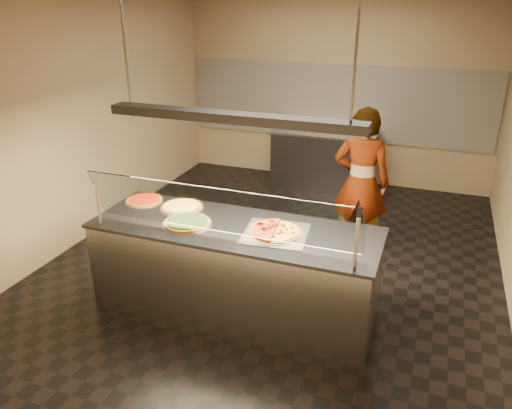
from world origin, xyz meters
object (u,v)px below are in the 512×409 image
(pizza_spatula, at_px, (180,204))
(prep_table, at_px, (323,159))
(perforated_tray, at_px, (276,233))
(half_pizza_pepperoni, at_px, (264,228))
(sneeze_guard, at_px, (218,211))
(half_pizza_sausage, at_px, (288,233))
(serving_counter, at_px, (235,270))
(pizza_cheese, at_px, (182,206))
(pizza_tomato, at_px, (145,200))
(pizza_spinach, at_px, (187,222))
(heat_lamp_housing, at_px, (232,117))
(worker, at_px, (361,183))

(pizza_spatula, bearing_deg, prep_table, 78.86)
(perforated_tray, relative_size, half_pizza_pepperoni, 1.27)
(sneeze_guard, relative_size, pizza_spatula, 10.86)
(pizza_spatula, bearing_deg, half_pizza_sausage, -11.17)
(sneeze_guard, distance_m, half_pizza_pepperoni, 0.51)
(perforated_tray, height_order, prep_table, perforated_tray)
(serving_counter, relative_size, pizza_spatula, 11.92)
(sneeze_guard, relative_size, prep_table, 1.53)
(pizza_cheese, relative_size, pizza_tomato, 1.12)
(half_pizza_pepperoni, distance_m, half_pizza_sausage, 0.23)
(half_pizza_sausage, distance_m, pizza_spinach, 0.95)
(heat_lamp_housing, bearing_deg, sneeze_guard, -90.00)
(sneeze_guard, xyz_separation_m, pizza_cheese, (-0.66, 0.57, -0.28))
(half_pizza_sausage, height_order, heat_lamp_housing, heat_lamp_housing)
(sneeze_guard, distance_m, prep_table, 4.13)
(half_pizza_pepperoni, height_order, half_pizza_sausage, half_pizza_pepperoni)
(worker, height_order, heat_lamp_housing, heat_lamp_housing)
(sneeze_guard, distance_m, perforated_tray, 0.60)
(half_pizza_sausage, distance_m, pizza_spatula, 1.23)
(serving_counter, distance_m, pizza_cheese, 0.85)
(half_pizza_sausage, bearing_deg, pizza_tomato, 171.01)
(serving_counter, xyz_separation_m, pizza_spatula, (-0.69, 0.23, 0.49))
(sneeze_guard, height_order, worker, worker)
(heat_lamp_housing, bearing_deg, half_pizza_pepperoni, -1.76)
(perforated_tray, distance_m, pizza_cheese, 1.09)
(half_pizza_sausage, xyz_separation_m, prep_table, (-0.52, 3.72, -0.49))
(pizza_spatula, bearing_deg, sneeze_guard, -39.71)
(pizza_spinach, bearing_deg, heat_lamp_housing, 13.28)
(sneeze_guard, bearing_deg, pizza_cheese, 139.34)
(pizza_cheese, relative_size, worker, 0.25)
(sneeze_guard, bearing_deg, perforated_tray, 39.54)
(half_pizza_sausage, height_order, pizza_spinach, half_pizza_sausage)
(serving_counter, height_order, pizza_spinach, pizza_spinach)
(perforated_tray, distance_m, half_pizza_pepperoni, 0.12)
(sneeze_guard, relative_size, pizza_spinach, 5.23)
(half_pizza_pepperoni, bearing_deg, half_pizza_sausage, 0.19)
(pizza_spatula, relative_size, prep_table, 0.14)
(pizza_spatula, relative_size, heat_lamp_housing, 0.10)
(sneeze_guard, bearing_deg, pizza_spatula, 140.29)
(perforated_tray, bearing_deg, pizza_tomato, 170.30)
(serving_counter, relative_size, pizza_tomato, 6.90)
(perforated_tray, bearing_deg, pizza_cheese, 167.54)
(pizza_spinach, distance_m, prep_table, 3.87)
(half_pizza_sausage, distance_m, worker, 1.72)
(half_pizza_pepperoni, xyz_separation_m, pizza_spinach, (-0.72, -0.09, -0.02))
(half_pizza_pepperoni, xyz_separation_m, pizza_spatula, (-0.98, 0.24, -0.00))
(serving_counter, relative_size, prep_table, 1.68)
(sneeze_guard, relative_size, perforated_tray, 3.93)
(pizza_tomato, bearing_deg, prep_table, 72.22)
(heat_lamp_housing, bearing_deg, pizza_spatula, 161.58)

